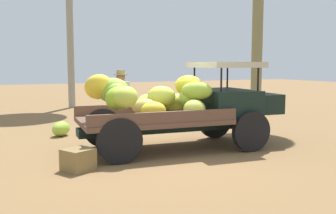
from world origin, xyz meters
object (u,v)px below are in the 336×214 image
at_px(truck, 185,105).
at_px(farmer, 121,100).
at_px(wooden_crate, 78,160).
at_px(loose_banana_bunch, 61,129).

relative_size(truck, farmer, 2.71).
height_order(truck, farmer, truck).
relative_size(farmer, wooden_crate, 3.64).
height_order(truck, wooden_crate, truck).
distance_m(truck, wooden_crate, 2.68).
bearing_deg(wooden_crate, truck, 16.43).
bearing_deg(truck, loose_banana_bunch, 133.95).
bearing_deg(farmer, loose_banana_bunch, -127.26).
xyz_separation_m(farmer, loose_banana_bunch, (-1.29, 0.94, -0.77)).
height_order(wooden_crate, loose_banana_bunch, loose_banana_bunch).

